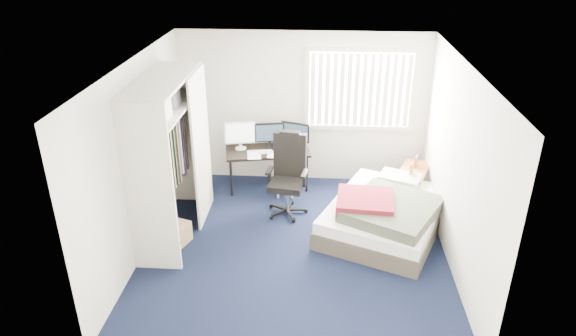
% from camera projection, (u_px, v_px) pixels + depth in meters
% --- Properties ---
extents(ground, '(4.20, 4.20, 0.00)m').
position_uv_depth(ground, '(295.00, 246.00, 6.97)').
color(ground, black).
rests_on(ground, ground).
extents(room_shell, '(4.20, 4.20, 4.20)m').
position_uv_depth(room_shell, '(296.00, 144.00, 6.33)').
color(room_shell, silver).
rests_on(room_shell, ground).
extents(window_assembly, '(1.72, 0.09, 1.32)m').
position_uv_depth(window_assembly, '(360.00, 90.00, 8.07)').
color(window_assembly, white).
rests_on(window_assembly, ground).
extents(closet, '(0.64, 1.84, 2.22)m').
position_uv_depth(closet, '(170.00, 143.00, 6.74)').
color(closet, beige).
rests_on(closet, ground).
extents(desk, '(1.44, 0.88, 1.12)m').
position_uv_depth(desk, '(268.00, 147.00, 8.29)').
color(desk, black).
rests_on(desk, ground).
extents(office_chair, '(0.66, 0.66, 1.24)m').
position_uv_depth(office_chair, '(288.00, 183.00, 7.64)').
color(office_chair, black).
rests_on(office_chair, ground).
extents(footstool, '(0.32, 0.26, 0.24)m').
position_uv_depth(footstool, '(285.00, 185.00, 8.19)').
color(footstool, white).
rests_on(footstool, ground).
extents(nightstand, '(0.66, 0.88, 0.72)m').
position_uv_depth(nightstand, '(413.00, 173.00, 7.92)').
color(nightstand, brown).
rests_on(nightstand, ground).
extents(bed, '(2.08, 2.34, 0.64)m').
position_uv_depth(bed, '(385.00, 214.00, 7.21)').
color(bed, '#433A30').
rests_on(bed, ground).
extents(pine_box, '(0.45, 0.40, 0.28)m').
position_uv_depth(pine_box, '(175.00, 232.00, 7.03)').
color(pine_box, '#9E7D4F').
rests_on(pine_box, ground).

